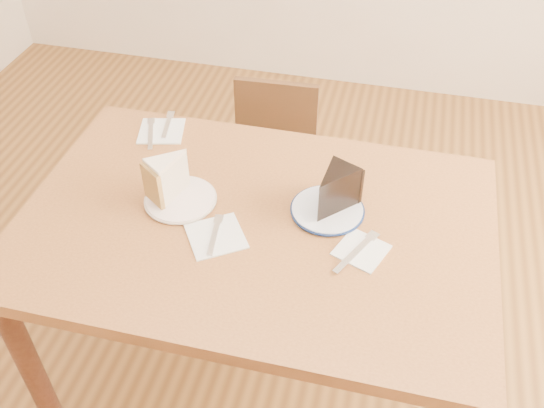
# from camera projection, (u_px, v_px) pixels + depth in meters

# --- Properties ---
(ground) EXTENTS (4.00, 4.00, 0.00)m
(ground) POSITION_uv_depth(u_px,v_px,m) (259.00, 381.00, 2.04)
(ground) COLOR #503115
(ground) RESTS_ON ground
(table) EXTENTS (1.20, 0.80, 0.75)m
(table) POSITION_uv_depth(u_px,v_px,m) (256.00, 247.00, 1.60)
(table) COLOR brown
(table) RESTS_ON ground
(chair_far) EXTENTS (0.37, 0.37, 0.72)m
(chair_far) POSITION_uv_depth(u_px,v_px,m) (270.00, 173.00, 2.23)
(chair_far) COLOR #341D0F
(chair_far) RESTS_ON ground
(plate_cream) EXTENTS (0.18, 0.18, 0.01)m
(plate_cream) POSITION_uv_depth(u_px,v_px,m) (181.00, 200.00, 1.59)
(plate_cream) COLOR white
(plate_cream) RESTS_ON table
(plate_navy) EXTENTS (0.18, 0.18, 0.01)m
(plate_navy) POSITION_uv_depth(u_px,v_px,m) (327.00, 210.00, 1.56)
(plate_navy) COLOR white
(plate_navy) RESTS_ON table
(carrot_cake) EXTENTS (0.12, 0.13, 0.11)m
(carrot_cake) POSITION_uv_depth(u_px,v_px,m) (172.00, 177.00, 1.56)
(carrot_cake) COLOR beige
(carrot_cake) RESTS_ON plate_cream
(chocolate_cake) EXTENTS (0.13, 0.15, 0.10)m
(chocolate_cake) POSITION_uv_depth(u_px,v_px,m) (332.00, 194.00, 1.52)
(chocolate_cake) COLOR black
(chocolate_cake) RESTS_ON plate_navy
(napkin_cream) EXTENTS (0.18, 0.18, 0.00)m
(napkin_cream) POSITION_uv_depth(u_px,v_px,m) (216.00, 236.00, 1.49)
(napkin_cream) COLOR white
(napkin_cream) RESTS_ON table
(napkin_navy) EXTENTS (0.14, 0.14, 0.00)m
(napkin_navy) POSITION_uv_depth(u_px,v_px,m) (361.00, 250.00, 1.46)
(napkin_navy) COLOR white
(napkin_navy) RESTS_ON table
(napkin_spare) EXTENTS (0.16, 0.16, 0.00)m
(napkin_spare) POSITION_uv_depth(u_px,v_px,m) (161.00, 131.00, 1.82)
(napkin_spare) COLOR white
(napkin_spare) RESTS_ON table
(fork_cream) EXTENTS (0.03, 0.14, 0.00)m
(fork_cream) POSITION_uv_depth(u_px,v_px,m) (215.00, 235.00, 1.49)
(fork_cream) COLOR silver
(fork_cream) RESTS_ON napkin_cream
(knife_navy) EXTENTS (0.09, 0.16, 0.00)m
(knife_navy) POSITION_uv_depth(u_px,v_px,m) (356.00, 252.00, 1.45)
(knife_navy) COLOR white
(knife_navy) RESTS_ON napkin_navy
(fork_spare) EXTENTS (0.04, 0.14, 0.00)m
(fork_spare) POSITION_uv_depth(u_px,v_px,m) (167.00, 125.00, 1.84)
(fork_spare) COLOR silver
(fork_spare) RESTS_ON napkin_spare
(knife_spare) EXTENTS (0.07, 0.15, 0.00)m
(knife_spare) POSITION_uv_depth(u_px,v_px,m) (151.00, 134.00, 1.81)
(knife_spare) COLOR silver
(knife_spare) RESTS_ON napkin_spare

